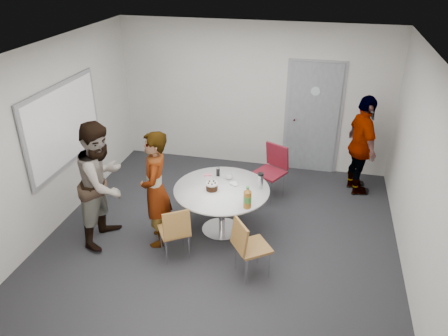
% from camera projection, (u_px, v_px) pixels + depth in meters
% --- Properties ---
extents(floor, '(5.00, 5.00, 0.00)m').
position_uv_depth(floor, '(222.00, 236.00, 6.45)').
color(floor, '#222326').
rests_on(floor, ground).
extents(ceiling, '(5.00, 5.00, 0.00)m').
position_uv_depth(ceiling, '(222.00, 51.00, 5.22)').
color(ceiling, silver).
rests_on(ceiling, wall_back).
extents(wall_back, '(5.00, 0.00, 5.00)m').
position_uv_depth(wall_back, '(254.00, 97.00, 8.00)').
color(wall_back, beige).
rests_on(wall_back, floor).
extents(wall_left, '(0.00, 5.00, 5.00)m').
position_uv_depth(wall_left, '(55.00, 136.00, 6.34)').
color(wall_left, beige).
rests_on(wall_left, floor).
extents(wall_right, '(0.00, 5.00, 5.00)m').
position_uv_depth(wall_right, '(421.00, 173.00, 5.33)').
color(wall_right, beige).
rests_on(wall_right, floor).
extents(wall_front, '(5.00, 0.00, 5.00)m').
position_uv_depth(wall_front, '(153.00, 277.00, 3.67)').
color(wall_front, beige).
rests_on(wall_front, floor).
extents(door, '(1.02, 0.17, 2.12)m').
position_uv_depth(door, '(313.00, 118.00, 7.91)').
color(door, slate).
rests_on(door, wall_back).
extents(whiteboard, '(0.04, 1.90, 1.25)m').
position_uv_depth(whiteboard, '(64.00, 125.00, 6.46)').
color(whiteboard, gray).
rests_on(whiteboard, wall_left).
extents(table, '(1.38, 1.38, 1.04)m').
position_uv_depth(table, '(223.00, 195.00, 6.28)').
color(table, white).
rests_on(table, floor).
extents(chair_near_left, '(0.54, 0.55, 0.80)m').
position_uv_depth(chair_near_left, '(175.00, 229.00, 5.77)').
color(chair_near_left, brown).
rests_on(chair_near_left, floor).
extents(chair_near_right, '(0.58, 0.57, 0.84)m').
position_uv_depth(chair_near_right, '(247.00, 244.00, 5.46)').
color(chair_near_right, brown).
rests_on(chair_near_right, floor).
extents(chair_far, '(0.60, 0.62, 0.93)m').
position_uv_depth(chair_far, '(273.00, 166.00, 7.23)').
color(chair_far, maroon).
rests_on(chair_far, floor).
extents(person_main, '(0.55, 0.70, 1.70)m').
position_uv_depth(person_main, '(156.00, 190.00, 5.97)').
color(person_main, '#A5C6EA').
rests_on(person_main, floor).
extents(person_left, '(0.73, 0.91, 1.80)m').
position_uv_depth(person_left, '(103.00, 183.00, 6.03)').
color(person_left, white).
rests_on(person_left, floor).
extents(person_right, '(0.71, 1.09, 1.72)m').
position_uv_depth(person_right, '(362.00, 146.00, 7.24)').
color(person_right, black).
rests_on(person_right, floor).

